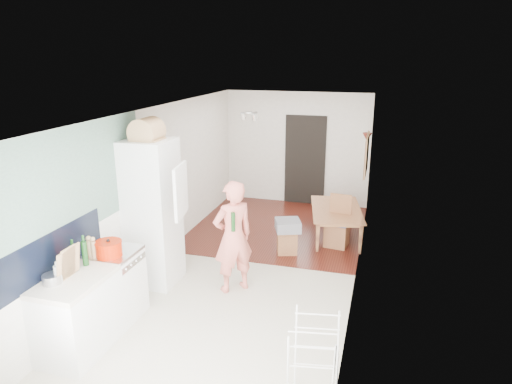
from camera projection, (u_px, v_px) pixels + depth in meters
The scene contains 32 objects.
room_shell at pixel (252, 193), 6.90m from camera, with size 3.20×7.00×2.50m, color white, non-canonical shape.
floor at pixel (252, 268), 7.27m from camera, with size 3.20×7.00×0.01m, color beige.
wood_floor_overlay at pixel (279, 227), 8.97m from camera, with size 3.20×3.30×0.01m, color #521D13.
sage_wall_panel at pixel (73, 182), 5.31m from camera, with size 0.02×3.00×1.30m, color gray.
tile_splashback at pixel (48, 256), 5.01m from camera, with size 0.02×1.90×0.50m, color black.
doorway_recess at pixel (305, 161), 10.12m from camera, with size 0.90×0.04×2.00m, color black.
base_cabinet at pixel (78, 318), 5.14m from camera, with size 0.60×0.90×0.86m, color white.
worktop at pixel (73, 281), 5.01m from camera, with size 0.62×0.92×0.06m, color beige.
range_cooker at pixel (115, 286), 5.83m from camera, with size 0.60×0.60×0.88m, color white.
cooker_top at pixel (112, 253), 5.69m from camera, with size 0.60×0.60×0.04m, color silver.
fridge_housing at pixel (152, 213), 6.57m from camera, with size 0.66×0.66×2.15m, color white.
fridge_door at pixel (181, 191), 6.00m from camera, with size 0.56×0.04×0.70m, color white.
fridge_interior at pixel (170, 183), 6.35m from camera, with size 0.02×0.52×0.66m, color white.
pinboard at pixel (367, 154), 8.15m from camera, with size 0.03×0.90×0.70m, color tan.
pinboard_frame at pixel (366, 154), 8.15m from camera, with size 0.01×0.94×0.74m, color #AC7040.
wall_sconce at pixel (367, 137), 8.70m from camera, with size 0.18×0.18×0.16m, color maroon.
person at pixel (233, 227), 6.35m from camera, with size 0.70×0.46×1.93m, color #E87465.
dining_table at pixel (337, 225), 8.43m from camera, with size 1.34×0.75×0.47m, color #AC7040.
dining_chair at pixel (337, 222), 7.98m from camera, with size 0.38×0.38×0.91m, color #AC7040, non-canonical shape.
stool at pixel (287, 241), 7.77m from camera, with size 0.33×0.33×0.43m, color #AC7040, non-canonical shape.
grey_drape at pixel (288, 225), 7.65m from camera, with size 0.40×0.40×0.18m, color slate.
drying_rack at pixel (314, 361), 4.42m from camera, with size 0.45×0.40×0.87m, color white, non-canonical shape.
bread_bin at pixel (147, 132), 6.21m from camera, with size 0.41×0.39×0.22m, color tan, non-canonical shape.
red_casserole at pixel (109, 248), 5.53m from camera, with size 0.32×0.32×0.19m, color red.
steel_pan at pixel (52, 279), 4.88m from camera, with size 0.20×0.20×0.10m, color silver.
held_bottle at pixel (233, 222), 6.14m from camera, with size 0.06×0.06×0.27m, color #143B15.
bottle_a at pixel (74, 258), 5.16m from camera, with size 0.07×0.07×0.29m, color #143B15.
bottle_b at pixel (85, 253), 5.27m from camera, with size 0.07×0.07×0.30m, color #143B15.
bottle_c at pixel (58, 274), 4.88m from camera, with size 0.08×0.08×0.20m, color beige.
pepper_mill_front at pixel (94, 250), 5.48m from camera, with size 0.06×0.06×0.21m, color tan.
pepper_mill_back at pixel (90, 249), 5.49m from camera, with size 0.06×0.06×0.21m, color tan.
chopping_boards at pixel (68, 263), 4.96m from camera, with size 0.04×0.27×0.36m, color tan, non-canonical shape.
Camera 1 is at (1.87, -6.33, 3.29)m, focal length 32.00 mm.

